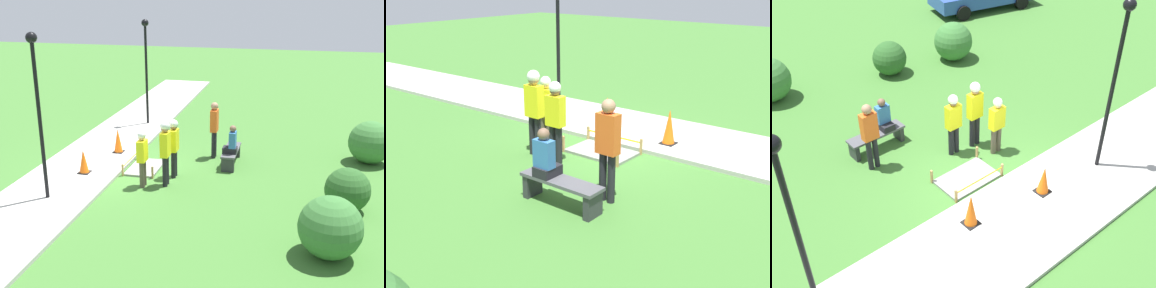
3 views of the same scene
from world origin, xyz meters
TOP-DOWN VIEW (x-y plane):
  - ground_plane at (0.00, 0.00)m, footprint 60.00×60.00m
  - sidewalk at (0.00, -1.33)m, footprint 28.00×2.66m
  - wet_concrete_patch at (-0.27, 0.59)m, footprint 1.54×0.99m
  - traffic_cone_near_patch at (-1.26, -0.69)m, footprint 0.34×0.34m
  - traffic_cone_far_patch at (0.73, -1.01)m, footprint 0.34×0.34m
  - park_bench at (-1.25, 3.16)m, footprint 1.58×0.44m
  - person_seated_on_bench at (-0.94, 3.21)m, footprint 0.36×0.44m
  - worker_supervisor at (1.07, 0.97)m, footprint 0.40×0.24m
  - worker_assistant at (0.18, 1.65)m, footprint 0.40×0.26m
  - worker_trainee at (0.86, 1.58)m, footprint 0.40×0.28m
  - bystander_in_orange_shirt at (-1.76, 2.50)m, footprint 0.40×0.25m
  - lamppost_near at (2.57, -1.22)m, footprint 0.28×0.28m

SIDE VIEW (x-z plane):
  - ground_plane at x=0.00m, z-range 0.00..0.00m
  - wet_concrete_patch at x=-0.27m, z-range -0.15..0.23m
  - sidewalk at x=0.00m, z-range 0.00..0.10m
  - park_bench at x=-1.25m, z-range 0.09..0.59m
  - traffic_cone_far_patch at x=0.73m, z-range 0.10..0.83m
  - traffic_cone_near_patch at x=-1.26m, z-range 0.10..0.92m
  - person_seated_on_bench at x=-0.94m, z-range 0.40..1.29m
  - worker_supervisor at x=1.07m, z-range 0.14..1.81m
  - worker_assistant at x=0.18m, z-range 0.17..1.95m
  - bystander_in_orange_shirt at x=-1.76m, z-range 0.14..2.02m
  - worker_trainee at x=0.86m, z-range 0.21..2.13m
  - lamppost_near at x=2.57m, z-range 0.73..5.06m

